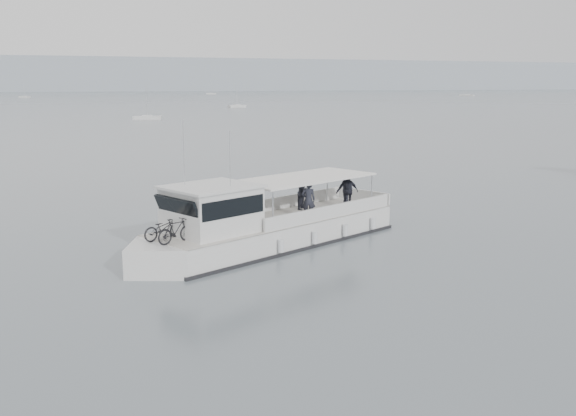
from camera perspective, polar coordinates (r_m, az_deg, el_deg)
name	(u,v)px	position (r m, az deg, el deg)	size (l,w,h in m)	color
ground	(212,231)	(31.40, -6.80, -2.05)	(1400.00, 1400.00, 0.00)	slate
headland	(55,74)	(589.84, -20.01, 11.09)	(1400.00, 90.00, 28.00)	#939EA8
tour_boat	(257,227)	(27.71, -2.77, -1.70)	(13.45, 8.25, 5.87)	silver
moored_fleet	(44,102)	(241.95, -20.83, 8.77)	(418.12, 330.43, 9.53)	silver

